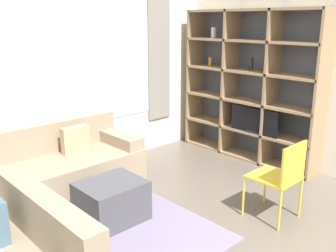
% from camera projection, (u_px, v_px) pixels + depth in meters
% --- Properties ---
extents(wall_back, '(5.86, 0.11, 2.70)m').
position_uv_depth(wall_back, '(75.00, 73.00, 4.98)').
color(wall_back, silver).
rests_on(wall_back, ground_plane).
extents(wall_right, '(0.07, 4.27, 2.70)m').
position_uv_depth(wall_right, '(275.00, 70.00, 5.43)').
color(wall_right, silver).
rests_on(wall_right, ground_plane).
extents(area_rug, '(2.55, 2.34, 0.01)m').
position_uv_depth(area_rug, '(66.00, 240.00, 3.59)').
color(area_rug, slate).
rests_on(area_rug, ground_plane).
extents(shelving_unit, '(0.40, 2.23, 2.20)m').
position_uv_depth(shelving_unit, '(251.00, 87.00, 5.55)').
color(shelving_unit, '#515660').
rests_on(shelving_unit, ground_plane).
extents(couch_main, '(2.18, 0.89, 0.82)m').
position_uv_depth(couch_main, '(50.00, 171.00, 4.47)').
color(couch_main, gray).
rests_on(couch_main, ground_plane).
extents(ottoman, '(0.65, 0.54, 0.44)m').
position_uv_depth(ottoman, '(112.00, 202.00, 3.90)').
color(ottoman, '#47474C').
rests_on(ottoman, ground_plane).
extents(folding_chair, '(0.44, 0.46, 0.86)m').
position_uv_depth(folding_chair, '(282.00, 174.00, 3.85)').
color(folding_chair, gold).
rests_on(folding_chair, ground_plane).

